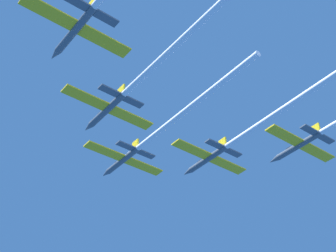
# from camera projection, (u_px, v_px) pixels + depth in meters

# --- Properties ---
(jet_lead) EXTENTS (19.26, 49.84, 3.19)m
(jet_lead) POSITION_uv_depth(u_px,v_px,m) (156.00, 134.00, 103.12)
(jet_lead) COLOR #4C5660
(jet_left_wing) EXTENTS (19.26, 53.03, 3.19)m
(jet_left_wing) POSITION_uv_depth(u_px,v_px,m) (149.00, 70.00, 88.05)
(jet_left_wing) COLOR #4C5660
(jet_right_wing) EXTENTS (19.26, 51.82, 3.19)m
(jet_right_wing) POSITION_uv_depth(u_px,v_px,m) (252.00, 130.00, 100.88)
(jet_right_wing) COLOR #4C5660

